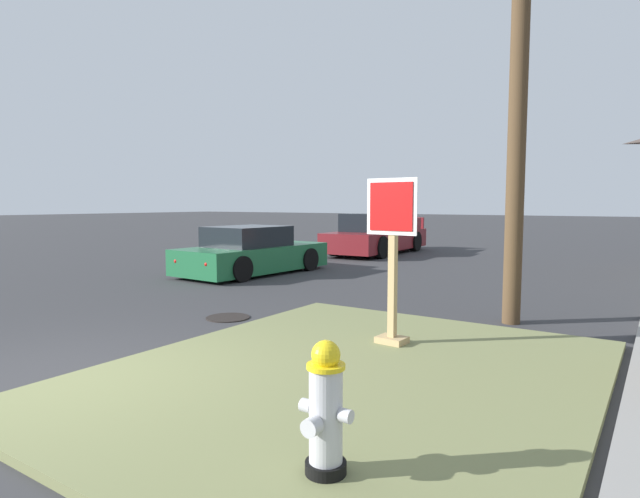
{
  "coord_description": "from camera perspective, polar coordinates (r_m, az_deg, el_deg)",
  "views": [
    {
      "loc": [
        5.16,
        -2.75,
        1.85
      ],
      "look_at": [
        1.39,
        2.91,
        1.25
      ],
      "focal_mm": 29.21,
      "sensor_mm": 36.0,
      "label": 1
    }
  ],
  "objects": [
    {
      "name": "stop_sign",
      "position": [
        6.56,
        7.91,
        -1.78
      ],
      "size": [
        0.7,
        0.31,
        2.08
      ],
      "color": "tan",
      "rests_on": "grass_corner_patch"
    },
    {
      "name": "manhole_cover",
      "position": [
        8.59,
        -10.06,
        -7.4
      ],
      "size": [
        0.7,
        0.7,
        0.02
      ],
      "primitive_type": "cylinder",
      "color": "black",
      "rests_on": "ground"
    },
    {
      "name": "fire_hydrant",
      "position": [
        3.54,
        0.6,
        -17.36
      ],
      "size": [
        0.38,
        0.34,
        0.89
      ],
      "color": "black",
      "rests_on": "grass_corner_patch"
    },
    {
      "name": "parked_sedan_green",
      "position": [
        13.78,
        -7.49,
        -0.44
      ],
      "size": [
        2.09,
        4.27,
        1.25
      ],
      "color": "#1E6038",
      "rests_on": "ground"
    },
    {
      "name": "ground_plane",
      "position": [
        6.13,
        -27.63,
        -13.07
      ],
      "size": [
        160.0,
        160.0,
        0.0
      ],
      "primitive_type": "plane",
      "color": "#333335"
    },
    {
      "name": "grass_corner_patch",
      "position": [
        5.68,
        3.08,
        -13.5
      ],
      "size": [
        4.76,
        5.86,
        0.08
      ],
      "primitive_type": "cube",
      "color": "olive",
      "rests_on": "ground"
    },
    {
      "name": "pickup_truck_maroon",
      "position": [
        19.14,
        6.12,
        1.32
      ],
      "size": [
        2.18,
        5.28,
        1.48
      ],
      "color": "maroon",
      "rests_on": "ground"
    },
    {
      "name": "utility_pole",
      "position": [
        8.91,
        21.18,
        23.7
      ],
      "size": [
        1.32,
        0.27,
        9.13
      ],
      "color": "#4C3823",
      "rests_on": "ground"
    }
  ]
}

